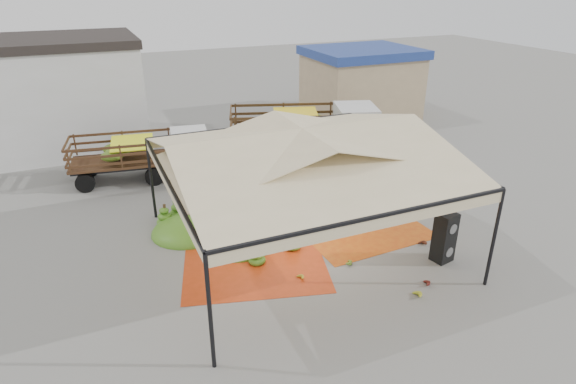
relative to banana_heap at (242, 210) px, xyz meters
name	(u,v)px	position (x,y,z in m)	size (l,w,h in m)	color
ground	(301,247)	(1.32, -2.03, -0.66)	(90.00, 90.00, 0.00)	slate
canopy_tent	(302,151)	(1.32, -2.03, 2.64)	(8.10, 8.10, 4.00)	black
building_tan	(361,82)	(11.32, 10.97, 1.41)	(6.30, 5.30, 4.10)	tan
tarp_left	(254,260)	(-0.35, -2.19, -0.66)	(4.30, 4.09, 0.01)	red
tarp_right	(353,222)	(3.76, -1.27, -0.66)	(4.20, 4.41, 0.01)	#CA6113
banana_heap	(242,210)	(0.00, 0.00, 0.00)	(6.20, 5.09, 1.33)	#3E7318
hand_yellow_a	(299,277)	(0.50, -3.70, -0.58)	(0.38, 0.31, 0.17)	gold
hand_yellow_b	(416,294)	(3.11, -5.73, -0.56)	(0.44, 0.36, 0.20)	gold
hand_red_a	(425,282)	(3.69, -5.37, -0.57)	(0.41, 0.34, 0.19)	#5E1C15
hand_red_b	(422,243)	(5.02, -3.55, -0.57)	(0.39, 0.32, 0.18)	#561B13
hand_green	(346,261)	(2.18, -3.53, -0.56)	(0.44, 0.36, 0.20)	#4F7117
hanging_bunches	(313,166)	(1.86, -1.71, 1.96)	(4.74, 0.24, 0.20)	#51861B
speaker_stack	(444,237)	(5.02, -4.49, 0.14)	(0.67, 0.61, 1.61)	black
banana_leaves	(217,229)	(-0.85, 0.23, -0.66)	(0.96, 1.36, 3.70)	#237A20
vendor	(219,166)	(0.22, 3.56, 0.33)	(0.72, 0.47, 1.98)	gray
truck_left	(146,152)	(-2.33, 5.84, 0.54)	(5.94, 2.77, 1.96)	#4B2719
truck_right	(309,126)	(5.36, 5.77, 0.80)	(7.30, 4.41, 2.37)	#4C3219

